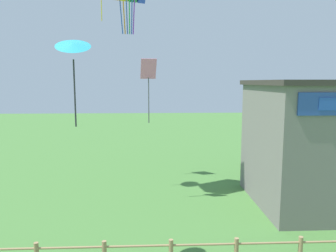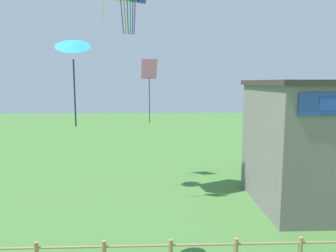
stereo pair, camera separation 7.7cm
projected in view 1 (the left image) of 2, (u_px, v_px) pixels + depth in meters
seaside_building at (323, 143)px, 16.10m from camera, size 6.76×6.34×6.15m
kite_cyan_delta at (73, 47)px, 9.94m from camera, size 1.21×1.14×2.79m
kite_pink_diamond at (149, 77)px, 16.20m from camera, size 0.83×0.59×3.18m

